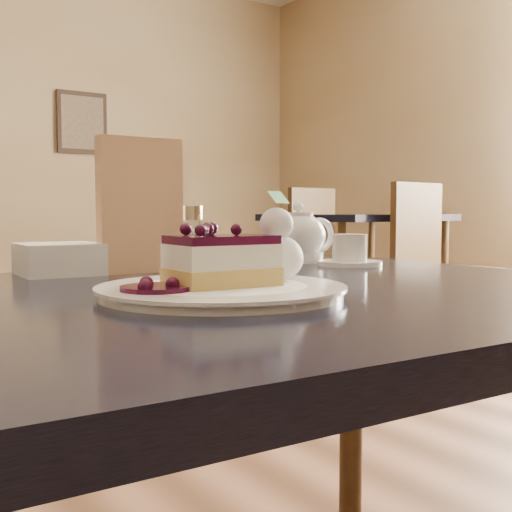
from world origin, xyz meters
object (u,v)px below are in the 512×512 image
dessert_plate (221,291)px  cheesecake_slice (221,261)px  tea_set (308,241)px  bg_table_far_right (358,323)px  main_table (202,354)px

dessert_plate → cheesecake_slice: cheesecake_slice is taller
cheesecake_slice → tea_set: (0.38, 0.32, 0.00)m
dessert_plate → cheesecake_slice: bearing=90.0°
dessert_plate → bg_table_far_right: bearing=44.6°
main_table → bg_table_far_right: 3.55m
main_table → cheesecake_slice: size_ratio=9.99×
tea_set → bg_table_far_right: (2.14, 2.17, -0.68)m
cheesecake_slice → bg_table_far_right: 3.60m
main_table → cheesecake_slice: cheesecake_slice is taller
cheesecake_slice → tea_set: 0.49m
main_table → tea_set: size_ratio=5.31×
main_table → dessert_plate: 0.09m
bg_table_far_right → cheesecake_slice: bearing=-142.3°
tea_set → main_table: bearing=-144.1°
main_table → dessert_plate: size_ratio=4.26×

